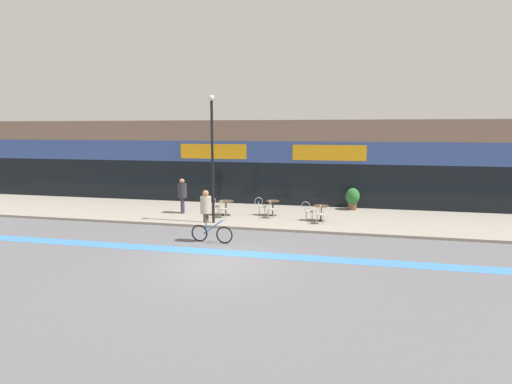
{
  "coord_description": "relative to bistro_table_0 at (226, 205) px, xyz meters",
  "views": [
    {
      "loc": [
        3.91,
        -12.13,
        4.4
      ],
      "look_at": [
        -0.14,
        7.02,
        1.3
      ],
      "focal_mm": 28.0,
      "sensor_mm": 36.0,
      "label": 1
    }
  ],
  "objects": [
    {
      "name": "cafe_chair_1_side",
      "position": [
        1.68,
        0.41,
        -0.01
      ],
      "size": [
        0.6,
        0.46,
        0.9
      ],
      "rotation": [
        0.0,
        0.0,
        0.15
      ],
      "color": "#B7B2AD",
      "rests_on": "sidewalk_slab"
    },
    {
      "name": "ground_plane",
      "position": [
        1.61,
        -6.71,
        -0.65
      ],
      "size": [
        120.0,
        120.0,
        0.0
      ],
      "primitive_type": "plane",
      "color": "#5B5B60"
    },
    {
      "name": "bistro_table_1",
      "position": [
        2.3,
        0.42,
        0.0
      ],
      "size": [
        0.65,
        0.65,
        0.75
      ],
      "color": "black",
      "rests_on": "sidewalk_slab"
    },
    {
      "name": "cafe_chair_0_side",
      "position": [
        -0.63,
        -0.0,
        -0.01
      ],
      "size": [
        0.58,
        0.42,
        0.9
      ],
      "rotation": [
        0.0,
        0.0,
        0.05
      ],
      "color": "#B7B2AD",
      "rests_on": "sidewalk_slab"
    },
    {
      "name": "bistro_table_0",
      "position": [
        0.0,
        0.0,
        0.0
      ],
      "size": [
        0.79,
        0.79,
        0.73
      ],
      "color": "black",
      "rests_on": "sidewalk_slab"
    },
    {
      "name": "cafe_chair_2_side",
      "position": [
        4.09,
        -0.28,
        -0.01
      ],
      "size": [
        0.58,
        0.4,
        0.9
      ],
      "rotation": [
        0.0,
        0.0,
        0.01
      ],
      "color": "#B7B2AD",
      "rests_on": "sidewalk_slab"
    },
    {
      "name": "planter_pot",
      "position": [
        6.23,
        2.77,
        0.12
      ],
      "size": [
        0.75,
        0.75,
        1.17
      ],
      "color": "brown",
      "rests_on": "sidewalk_slab"
    },
    {
      "name": "pedestrian_near_end",
      "position": [
        -2.33,
        0.06,
        0.53
      ],
      "size": [
        0.53,
        0.53,
        1.78
      ],
      "rotation": [
        0.0,
        0.0,
        0.17
      ],
      "color": "#382D47",
      "rests_on": "sidewalk_slab"
    },
    {
      "name": "bike_lane_stripe",
      "position": [
        1.61,
        -5.55,
        -0.64
      ],
      "size": [
        36.0,
        0.7,
        0.01
      ],
      "primitive_type": "cube",
      "color": "#3D7AB7",
      "rests_on": "ground"
    },
    {
      "name": "bistro_table_2",
      "position": [
        4.71,
        -0.28,
        -0.0
      ],
      "size": [
        0.7,
        0.7,
        0.73
      ],
      "color": "black",
      "rests_on": "sidewalk_slab"
    },
    {
      "name": "cafe_chair_1_near",
      "position": [
        2.3,
        -0.2,
        -0.01
      ],
      "size": [
        0.41,
        0.58,
        0.9
      ],
      "rotation": [
        0.0,
        0.0,
        1.55
      ],
      "color": "#B7B2AD",
      "rests_on": "sidewalk_slab"
    },
    {
      "name": "lamp_post",
      "position": [
        -0.12,
        -1.65,
        2.76
      ],
      "size": [
        0.26,
        0.26,
        5.76
      ],
      "color": "black",
      "rests_on": "sidewalk_slab"
    },
    {
      "name": "storefront_facade",
      "position": [
        1.61,
        5.25,
        1.79
      ],
      "size": [
        40.0,
        4.06,
        4.89
      ],
      "color": "#7F6656",
      "rests_on": "ground"
    },
    {
      "name": "cafe_chair_0_near",
      "position": [
        -0.0,
        -0.63,
        -0.01
      ],
      "size": [
        0.42,
        0.58,
        0.9
      ],
      "rotation": [
        0.0,
        0.0,
        1.53
      ],
      "color": "#B7B2AD",
      "rests_on": "sidewalk_slab"
    },
    {
      "name": "sidewalk_slab",
      "position": [
        1.61,
        0.54,
        -0.59
      ],
      "size": [
        40.0,
        5.5,
        0.12
      ],
      "primitive_type": "cube",
      "color": "gray",
      "rests_on": "ground"
    },
    {
      "name": "cafe_chair_2_near",
      "position": [
        4.71,
        -0.9,
        -0.01
      ],
      "size": [
        0.42,
        0.58,
        0.9
      ],
      "rotation": [
        0.0,
        0.0,
        1.52
      ],
      "color": "#B7B2AD",
      "rests_on": "sidewalk_slab"
    },
    {
      "name": "cyclist_0",
      "position": [
        0.53,
        -4.38,
        0.54
      ],
      "size": [
        1.72,
        0.51,
        2.07
      ],
      "rotation": [
        0.0,
        0.0,
        -0.06
      ],
      "color": "black",
      "rests_on": "ground"
    }
  ]
}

